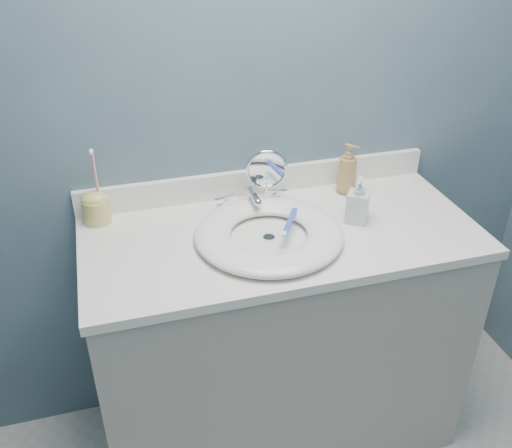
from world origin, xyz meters
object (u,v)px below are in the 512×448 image
object	(u,v)px
soap_bottle_amber	(348,169)
toothbrush_holder	(96,206)
soap_bottle_clear	(358,200)
makeup_mirror	(267,176)

from	to	relation	value
soap_bottle_amber	toothbrush_holder	distance (m)	0.84
soap_bottle_clear	toothbrush_holder	size ratio (longest dim) A/B	0.61
toothbrush_holder	soap_bottle_clear	bearing A→B (deg)	-15.48
soap_bottle_amber	soap_bottle_clear	bearing A→B (deg)	-142.88
toothbrush_holder	soap_bottle_amber	bearing A→B (deg)	-2.12
soap_bottle_amber	soap_bottle_clear	distance (m)	0.19
soap_bottle_clear	toothbrush_holder	bearing A→B (deg)	-161.10
soap_bottle_amber	soap_bottle_clear	xyz separation A→B (m)	(-0.04, -0.19, -0.01)
toothbrush_holder	makeup_mirror	bearing A→B (deg)	-5.18
soap_bottle_amber	soap_bottle_clear	size ratio (longest dim) A/B	1.19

